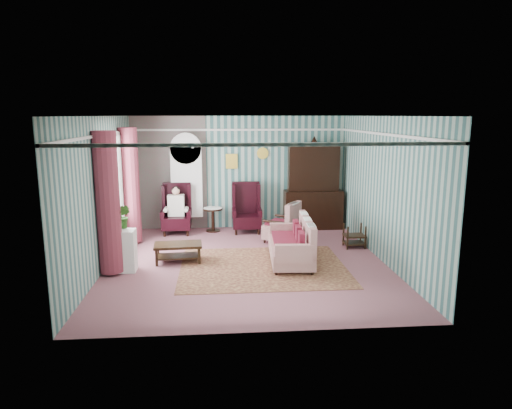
{
  "coord_description": "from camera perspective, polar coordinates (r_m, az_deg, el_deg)",
  "views": [
    {
      "loc": [
        -0.53,
        -8.76,
        2.92
      ],
      "look_at": [
        0.24,
        0.6,
        1.07
      ],
      "focal_mm": 32.0,
      "sensor_mm": 36.0,
      "label": 1
    }
  ],
  "objects": [
    {
      "name": "bookcase",
      "position": [
        11.77,
        -8.63,
        2.2
      ],
      "size": [
        0.8,
        0.28,
        2.24
      ],
      "primitive_type": "cube",
      "color": "silver",
      "rests_on": "floor"
    },
    {
      "name": "wingback_left",
      "position": [
        11.49,
        -9.93,
        -0.56
      ],
      "size": [
        0.76,
        0.8,
        1.25
      ],
      "primitive_type": "cube",
      "color": "black",
      "rests_on": "floor"
    },
    {
      "name": "potted_plant_c",
      "position": [
        8.95,
        -16.99,
        -1.84
      ],
      "size": [
        0.26,
        0.26,
        0.38
      ],
      "primitive_type": "imported",
      "rotation": [
        0.0,
        0.0,
        0.28
      ],
      "color": "#174B1A",
      "rests_on": "plant_stand"
    },
    {
      "name": "floor",
      "position": [
        9.25,
        -1.17,
        -7.28
      ],
      "size": [
        6.0,
        6.0,
        0.0
      ],
      "primitive_type": "plane",
      "color": "#8B505B",
      "rests_on": "ground"
    },
    {
      "name": "potted_plant_a",
      "position": [
        8.81,
        -17.17,
        -1.92
      ],
      "size": [
        0.39,
        0.34,
        0.41
      ],
      "primitive_type": "imported",
      "rotation": [
        0.0,
        0.0,
        -0.05
      ],
      "color": "#1C561B",
      "rests_on": "plant_stand"
    },
    {
      "name": "room_shell",
      "position": [
        8.98,
        -5.24,
        5.24
      ],
      "size": [
        5.53,
        6.02,
        2.91
      ],
      "color": "#376462",
      "rests_on": "ground"
    },
    {
      "name": "plant_stand",
      "position": [
        9.02,
        -16.53,
        -5.57
      ],
      "size": [
        0.55,
        0.35,
        0.8
      ],
      "primitive_type": "cube",
      "color": "white",
      "rests_on": "floor"
    },
    {
      "name": "coffee_table",
      "position": [
        9.38,
        -9.69,
        -5.97
      ],
      "size": [
        0.98,
        0.6,
        0.38
      ],
      "primitive_type": "cube",
      "rotation": [
        0.0,
        0.0,
        0.07
      ],
      "color": "black",
      "rests_on": "floor"
    },
    {
      "name": "nest_table",
      "position": [
        10.45,
        12.19,
        -3.81
      ],
      "size": [
        0.45,
        0.38,
        0.54
      ],
      "primitive_type": "cube",
      "color": "black",
      "rests_on": "floor"
    },
    {
      "name": "round_side_table",
      "position": [
        11.66,
        -5.4,
        -1.91
      ],
      "size": [
        0.5,
        0.5,
        0.6
      ],
      "primitive_type": "cylinder",
      "color": "black",
      "rests_on": "floor"
    },
    {
      "name": "wingback_right",
      "position": [
        11.46,
        -1.18,
        -0.43
      ],
      "size": [
        0.76,
        0.8,
        1.25
      ],
      "primitive_type": "cube",
      "color": "black",
      "rests_on": "floor"
    },
    {
      "name": "sofa",
      "position": [
        9.2,
        4.33,
        -4.26
      ],
      "size": [
        1.06,
        1.85,
        0.97
      ],
      "primitive_type": "cube",
      "rotation": [
        0.0,
        0.0,
        1.51
      ],
      "color": "#B3AD8B",
      "rests_on": "floor"
    },
    {
      "name": "seated_woman",
      "position": [
        11.5,
        -9.92,
        -0.73
      ],
      "size": [
        0.44,
        0.4,
        1.18
      ],
      "primitive_type": null,
      "color": "white",
      "rests_on": "floor"
    },
    {
      "name": "floral_armchair",
      "position": [
        10.63,
        3.22,
        -2.01
      ],
      "size": [
        1.17,
        1.13,
        1.01
      ],
      "primitive_type": "cube",
      "rotation": [
        0.0,
        0.0,
        1.0
      ],
      "color": "beige",
      "rests_on": "floor"
    },
    {
      "name": "dresser_hutch",
      "position": [
        11.86,
        7.2,
        2.6
      ],
      "size": [
        1.5,
        0.56,
        2.36
      ],
      "primitive_type": "cube",
      "color": "black",
      "rests_on": "floor"
    },
    {
      "name": "rug",
      "position": [
        8.98,
        0.88,
        -7.8
      ],
      "size": [
        3.2,
        2.6,
        0.01
      ],
      "primitive_type": "cube",
      "color": "#501C1A",
      "rests_on": "floor"
    },
    {
      "name": "potted_plant_b",
      "position": [
        8.99,
        -16.21,
        -1.44
      ],
      "size": [
        0.31,
        0.29,
        0.46
      ],
      "primitive_type": "imported",
      "rotation": [
        0.0,
        0.0,
        -0.4
      ],
      "color": "#205219",
      "rests_on": "plant_stand"
    }
  ]
}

